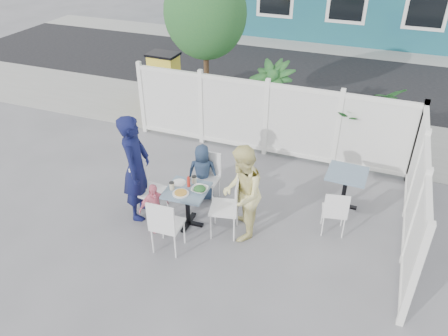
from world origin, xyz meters
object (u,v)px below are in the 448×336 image
(man, at_px, (136,168))
(toddler, at_px, (154,208))
(chair_left, at_px, (146,185))
(main_table, at_px, (187,197))
(woman, at_px, (242,194))
(chair_back, at_px, (208,173))
(boy, at_px, (203,172))
(chair_near, at_px, (165,223))
(chair_right, at_px, (230,204))
(utility_cabinet, at_px, (165,80))
(spare_table, at_px, (346,180))

(man, relative_size, toddler, 2.10)
(chair_left, distance_m, toddler, 0.49)
(main_table, relative_size, chair_left, 0.70)
(chair_left, relative_size, woman, 0.62)
(chair_back, height_order, boy, boy)
(chair_near, distance_m, man, 1.17)
(chair_right, height_order, chair_near, chair_right)
(chair_right, height_order, toddler, chair_right)
(utility_cabinet, bearing_deg, man, -65.97)
(main_table, height_order, chair_back, chair_back)
(toddler, bearing_deg, boy, 18.81)
(main_table, xyz_separation_m, spare_table, (2.35, 1.43, -0.00))
(utility_cabinet, distance_m, spare_table, 5.79)
(woman, relative_size, boy, 1.50)
(chair_near, bearing_deg, utility_cabinet, 114.83)
(chair_left, bearing_deg, chair_right, 95.26)
(chair_right, bearing_deg, man, 80.19)
(chair_near, height_order, woman, woman)
(utility_cabinet, height_order, spare_table, utility_cabinet)
(spare_table, xyz_separation_m, man, (-3.24, -1.47, 0.39))
(chair_near, bearing_deg, chair_right, 42.82)
(chair_near, height_order, toddler, chair_near)
(spare_table, distance_m, chair_near, 3.21)
(utility_cabinet, relative_size, man, 0.70)
(spare_table, distance_m, chair_right, 2.14)
(chair_left, xyz_separation_m, boy, (0.70, 0.77, -0.04))
(boy, bearing_deg, man, 26.96)
(toddler, bearing_deg, chair_near, -97.14)
(spare_table, bearing_deg, main_table, -148.68)
(chair_right, xyz_separation_m, chair_near, (-0.75, -0.77, -0.03))
(toddler, bearing_deg, main_table, -16.22)
(chair_back, xyz_separation_m, woman, (0.89, -0.75, 0.28))
(main_table, xyz_separation_m, toddler, (-0.44, -0.32, -0.10))
(man, bearing_deg, toddler, -137.90)
(chair_back, xyz_separation_m, chair_near, (-0.05, -1.56, 0.04))
(main_table, bearing_deg, woman, 4.32)
(chair_right, distance_m, boy, 1.10)
(utility_cabinet, distance_m, man, 4.72)
(chair_right, distance_m, woman, 0.28)
(chair_right, bearing_deg, main_table, 80.22)
(spare_table, xyz_separation_m, chair_right, (-1.62, -1.40, 0.05))
(spare_table, relative_size, toddler, 0.79)
(chair_right, height_order, man, man)
(utility_cabinet, height_order, chair_back, utility_cabinet)
(chair_right, distance_m, man, 1.65)
(main_table, relative_size, chair_right, 0.69)
(woman, distance_m, boy, 1.25)
(chair_right, xyz_separation_m, woman, (0.18, 0.04, 0.21))
(chair_near, xyz_separation_m, toddler, (-0.42, 0.41, -0.12))
(spare_table, bearing_deg, boy, -165.10)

